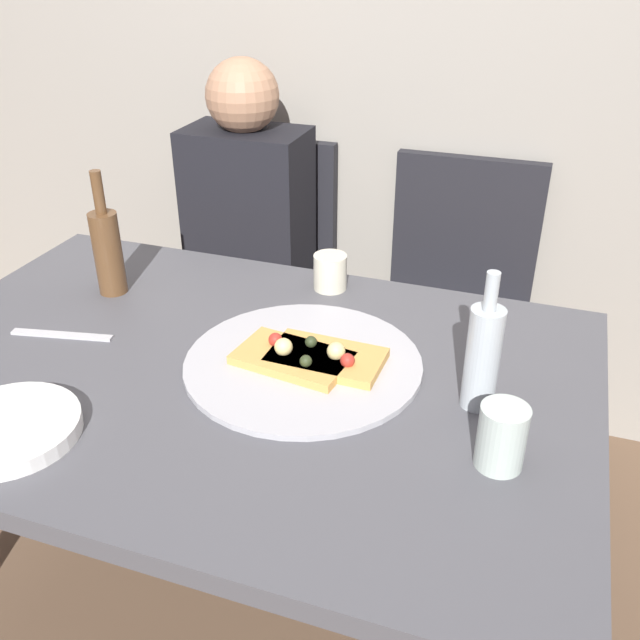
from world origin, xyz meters
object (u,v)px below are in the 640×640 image
object	(u,v)px
tumbler_near	(502,437)
chair_right	(454,294)
pizza_slice_extra	(327,357)
chair_left	(259,265)
wine_bottle	(107,250)
guest_in_sweater	(237,246)
pizza_tray	(303,363)
dining_table	(234,398)
tumbler_far	(330,272)
pizza_slice_last	(292,357)
plate_stack	(9,429)
table_knife	(62,335)
beer_bottle	(483,356)

from	to	relation	value
tumbler_near	chair_right	size ratio (longest dim) A/B	0.12
pizza_slice_extra	chair_left	size ratio (longest dim) A/B	0.25
wine_bottle	guest_in_sweater	xyz separation A→B (m)	(0.07, 0.52, -0.19)
tumbler_near	guest_in_sweater	bearing A→B (deg)	135.81
chair_right	pizza_tray	bearing A→B (deg)	78.09
dining_table	tumbler_far	xyz separation A→B (m)	(0.08, 0.39, 0.12)
tumbler_near	chair_right	bearing A→B (deg)	102.71
tumbler_far	guest_in_sweater	bearing A→B (deg)	140.64
chair_left	pizza_slice_extra	bearing A→B (deg)	122.19
guest_in_sweater	chair_right	bearing A→B (deg)	-166.63
dining_table	pizza_slice_last	bearing A→B (deg)	17.89
dining_table	tumbler_near	world-z (taller)	tumbler_near
dining_table	pizza_tray	xyz separation A→B (m)	(0.13, 0.05, 0.08)
pizza_tray	pizza_slice_last	world-z (taller)	pizza_slice_last
chair_right	guest_in_sweater	size ratio (longest dim) A/B	0.77
tumbler_far	pizza_tray	bearing A→B (deg)	-80.27
pizza_tray	chair_right	size ratio (longest dim) A/B	0.52
plate_stack	chair_right	size ratio (longest dim) A/B	0.27
pizza_slice_extra	guest_in_sweater	distance (m)	0.84
pizza_slice_last	chair_left	xyz separation A→B (m)	(-0.44, 0.83, -0.24)
pizza_tray	wine_bottle	distance (m)	0.57
table_knife	pizza_tray	bearing A→B (deg)	-4.66
dining_table	guest_in_sweater	size ratio (longest dim) A/B	1.20
tumbler_near	tumbler_far	world-z (taller)	tumbler_near
tumbler_far	pizza_slice_extra	bearing A→B (deg)	-72.25
guest_in_sweater	tumbler_far	bearing A→B (deg)	140.64
pizza_tray	guest_in_sweater	bearing A→B (deg)	124.67
tumbler_near	table_knife	xyz separation A→B (m)	(-0.92, 0.10, -0.05)
tumbler_near	guest_in_sweater	size ratio (longest dim) A/B	0.09
pizza_slice_extra	plate_stack	distance (m)	0.58
wine_bottle	guest_in_sweater	size ratio (longest dim) A/B	0.25
table_knife	chair_right	distance (m)	1.14
pizza_slice_extra	plate_stack	xyz separation A→B (m)	(-0.44, -0.38, -0.01)
chair_left	chair_right	size ratio (longest dim) A/B	1.00
pizza_tray	beer_bottle	distance (m)	0.35
pizza_slice_last	tumbler_near	bearing A→B (deg)	-20.38
wine_bottle	chair_right	world-z (taller)	wine_bottle
dining_table	tumbler_far	world-z (taller)	tumbler_far
pizza_slice_extra	guest_in_sweater	size ratio (longest dim) A/B	0.19
pizza_tray	chair_right	bearing A→B (deg)	78.09
table_knife	chair_right	xyz separation A→B (m)	(0.69, 0.88, -0.22)
pizza_slice_extra	tumbler_near	xyz separation A→B (m)	(0.35, -0.18, 0.03)
tumbler_near	chair_left	size ratio (longest dim) A/B	0.12
dining_table	pizza_tray	size ratio (longest dim) A/B	2.99
dining_table	guest_in_sweater	world-z (taller)	guest_in_sweater
wine_bottle	beer_bottle	distance (m)	0.89
wine_bottle	chair_left	distance (m)	0.75
chair_right	plate_stack	bearing A→B (deg)	64.47
tumbler_far	chair_left	xyz separation A→B (m)	(-0.41, 0.48, -0.26)
chair_left	pizza_slice_last	bearing A→B (deg)	118.06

